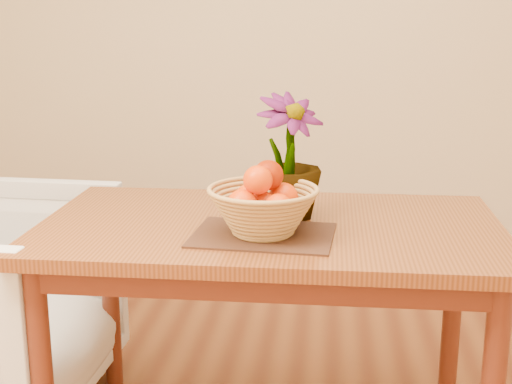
# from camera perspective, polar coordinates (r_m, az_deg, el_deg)

# --- Properties ---
(wall_back) EXTENTS (4.00, 0.02, 2.70)m
(wall_back) POSITION_cam_1_polar(r_m,az_deg,el_deg) (4.03, 3.62, 13.77)
(wall_back) COLOR beige
(wall_back) RESTS_ON floor
(table) EXTENTS (1.40, 0.80, 0.75)m
(table) POSITION_cam_1_polar(r_m,az_deg,el_deg) (2.20, 1.13, -4.66)
(table) COLOR brown
(table) RESTS_ON floor
(placemat) EXTENTS (0.42, 0.33, 0.01)m
(placemat) POSITION_cam_1_polar(r_m,az_deg,el_deg) (2.04, 0.57, -3.46)
(placemat) COLOR #3D2116
(placemat) RESTS_ON table
(wicker_basket) EXTENTS (0.32, 0.32, 0.13)m
(wicker_basket) POSITION_cam_1_polar(r_m,az_deg,el_deg) (2.02, 0.57, -1.65)
(wicker_basket) COLOR tan
(wicker_basket) RESTS_ON placemat
(orange_pile) EXTENTS (0.19, 0.19, 0.16)m
(orange_pile) POSITION_cam_1_polar(r_m,az_deg,el_deg) (2.01, 0.64, 0.04)
(orange_pile) COLOR #F04703
(orange_pile) RESTS_ON wicker_basket
(potted_plant) EXTENTS (0.30, 0.30, 0.38)m
(potted_plant) POSITION_cam_1_polar(r_m,az_deg,el_deg) (2.19, 2.54, 2.83)
(potted_plant) COLOR #134012
(potted_plant) RESTS_ON table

